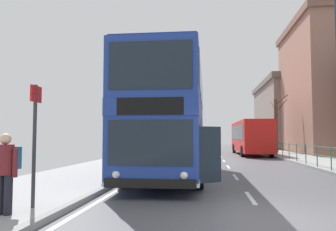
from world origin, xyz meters
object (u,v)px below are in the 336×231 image
(background_bus_far_lane, at_px, (250,137))
(bare_tree_far_00, at_px, (276,124))
(background_building_01, at_px, (312,115))
(double_decker_bus_main, at_px, (171,120))
(bus_stop_sign_near, at_px, (35,131))
(pedestrian_with_backpack, at_px, (6,167))

(background_bus_far_lane, relative_size, bare_tree_far_00, 1.95)
(bare_tree_far_00, xyz_separation_m, background_building_01, (7.82, 14.62, 1.79))
(double_decker_bus_main, bearing_deg, bare_tree_far_00, 67.91)
(bus_stop_sign_near, relative_size, background_building_01, 0.15)
(pedestrian_with_backpack, bearing_deg, double_decker_bus_main, 72.39)
(pedestrian_with_backpack, distance_m, background_building_01, 47.05)
(pedestrian_with_backpack, relative_size, background_building_01, 0.09)
(background_bus_far_lane, xyz_separation_m, background_building_01, (10.69, 17.03, 3.06))
(bus_stop_sign_near, height_order, background_building_01, background_building_01)
(bus_stop_sign_near, distance_m, background_building_01, 46.28)
(bus_stop_sign_near, bearing_deg, pedestrian_with_backpack, -106.98)
(background_building_01, bearing_deg, bus_stop_sign_near, -113.56)
(double_decker_bus_main, distance_m, bus_stop_sign_near, 7.38)
(pedestrian_with_backpack, relative_size, bus_stop_sign_near, 0.60)
(bus_stop_sign_near, xyz_separation_m, bare_tree_far_00, (10.64, 27.72, 1.19))
(double_decker_bus_main, distance_m, background_bus_far_lane, 19.13)
(double_decker_bus_main, relative_size, bus_stop_sign_near, 4.05)
(double_decker_bus_main, height_order, bare_tree_far_00, bare_tree_far_00)
(background_bus_far_lane, distance_m, pedestrian_with_backpack, 27.21)
(bus_stop_sign_near, relative_size, bare_tree_far_00, 0.47)
(double_decker_bus_main, xyz_separation_m, bare_tree_far_00, (8.41, 20.72, 0.62))
(double_decker_bus_main, relative_size, background_bus_far_lane, 0.97)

